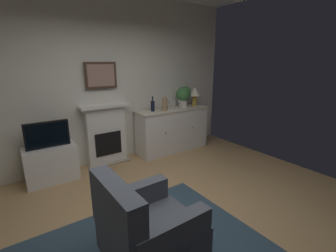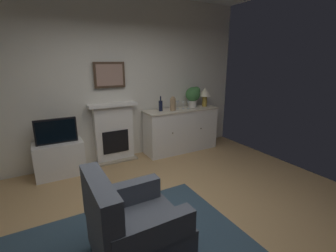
{
  "view_description": "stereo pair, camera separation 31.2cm",
  "coord_description": "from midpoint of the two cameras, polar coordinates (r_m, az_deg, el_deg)",
  "views": [
    {
      "loc": [
        -1.49,
        -1.91,
        1.84
      ],
      "look_at": [
        0.24,
        0.56,
        1.0
      ],
      "focal_mm": 25.16,
      "sensor_mm": 36.0,
      "label": 1
    },
    {
      "loc": [
        -1.22,
        -2.07,
        1.84
      ],
      "look_at": [
        0.24,
        0.56,
        1.0
      ],
      "focal_mm": 25.16,
      "sensor_mm": 36.0,
      "label": 2
    }
  ],
  "objects": [
    {
      "name": "wine_glass_right",
      "position": [
        4.85,
        0.89,
        5.74
      ],
      "size": [
        0.07,
        0.07,
        0.16
      ],
      "color": "silver",
      "rests_on": "sideboard_cabinet"
    },
    {
      "name": "wine_glass_center",
      "position": [
        4.79,
        -0.28,
        5.64
      ],
      "size": [
        0.07,
        0.07,
        0.16
      ],
      "color": "silver",
      "rests_on": "sideboard_cabinet"
    },
    {
      "name": "armchair",
      "position": [
        2.32,
        -9.63,
        -23.47
      ],
      "size": [
        0.82,
        0.79,
        0.92
      ],
      "color": "#474C56",
      "rests_on": "ground_plane"
    },
    {
      "name": "table_lamp",
      "position": [
        5.11,
        4.74,
        7.99
      ],
      "size": [
        0.26,
        0.26,
        0.4
      ],
      "color": "#B79338",
      "rests_on": "sideboard_cabinet"
    },
    {
      "name": "wine_bottle",
      "position": [
        4.57,
        -5.7,
        4.9
      ],
      "size": [
        0.08,
        0.08,
        0.29
      ],
      "color": "black",
      "rests_on": "sideboard_cabinet"
    },
    {
      "name": "framed_picture",
      "position": [
        4.32,
        -17.99,
        11.58
      ],
      "size": [
        0.55,
        0.04,
        0.45
      ],
      "color": "#473323"
    },
    {
      "name": "sideboard_cabinet",
      "position": [
        4.92,
        -0.7,
        -0.9
      ],
      "size": [
        1.57,
        0.49,
        0.89
      ],
      "color": "white",
      "rests_on": "ground_plane"
    },
    {
      "name": "tv_cabinet",
      "position": [
        4.22,
        -28.4,
        -8.06
      ],
      "size": [
        0.75,
        0.42,
        0.56
      ],
      "color": "white",
      "rests_on": "ground_plane"
    },
    {
      "name": "tv_set",
      "position": [
        4.05,
        -29.22,
        -1.87
      ],
      "size": [
        0.62,
        0.07,
        0.4
      ],
      "color": "black",
      "rests_on": "tv_cabinet"
    },
    {
      "name": "ground_plane",
      "position": [
        3.06,
        -0.61,
        -22.54
      ],
      "size": [
        5.41,
        4.48,
        0.1
      ],
      "primitive_type": "cube",
      "color": "tan",
      "rests_on": "ground"
    },
    {
      "name": "wine_glass_left",
      "position": [
        4.77,
        -1.69,
        5.58
      ],
      "size": [
        0.07,
        0.07,
        0.16
      ],
      "color": "silver",
      "rests_on": "sideboard_cabinet"
    },
    {
      "name": "potted_plant_small",
      "position": [
        4.99,
        2.01,
        7.58
      ],
      "size": [
        0.3,
        0.3,
        0.43
      ],
      "color": "beige",
      "rests_on": "sideboard_cabinet"
    },
    {
      "name": "fireplace_unit",
      "position": [
        4.46,
        -16.71,
        -1.94
      ],
      "size": [
        0.87,
        0.3,
        1.1
      ],
      "color": "white",
      "rests_on": "ground_plane"
    },
    {
      "name": "wall_rear",
      "position": [
        4.43,
        -17.32,
        10.37
      ],
      "size": [
        5.41,
        0.06,
        2.98
      ],
      "primitive_type": "cube",
      "color": "silver",
      "rests_on": "ground_plane"
    },
    {
      "name": "vase_decorative",
      "position": [
        4.62,
        -2.74,
        5.47
      ],
      "size": [
        0.11,
        0.11,
        0.28
      ],
      "color": "#9E7F5B",
      "rests_on": "sideboard_cabinet"
    }
  ]
}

